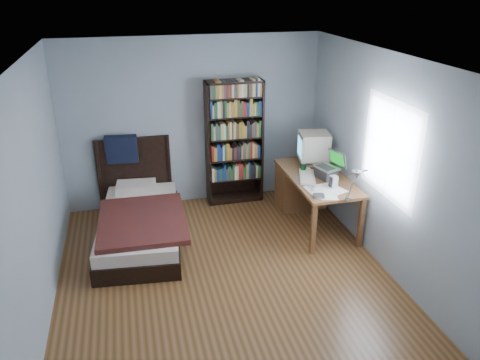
{
  "coord_description": "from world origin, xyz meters",
  "views": [
    {
      "loc": [
        -0.94,
        -4.53,
        3.23
      ],
      "look_at": [
        0.35,
        0.62,
        0.92
      ],
      "focal_mm": 35.0,
      "sensor_mm": 36.0,
      "label": 1
    }
  ],
  "objects": [
    {
      "name": "room",
      "position": [
        0.03,
        -0.0,
        1.25
      ],
      "size": [
        4.2,
        4.24,
        2.5
      ],
      "color": "#513617",
      "rests_on": "ground"
    },
    {
      "name": "desk",
      "position": [
        1.5,
        1.33,
        0.41
      ],
      "size": [
        0.75,
        1.55,
        0.73
      ],
      "color": "brown",
      "rests_on": "floor"
    },
    {
      "name": "crt_monitor",
      "position": [
        1.6,
        1.33,
        1.0
      ],
      "size": [
        0.49,
        0.45,
        0.49
      ],
      "color": "beige",
      "rests_on": "desk"
    },
    {
      "name": "laptop",
      "position": [
        1.61,
        0.82,
        0.84
      ],
      "size": [
        0.39,
        0.37,
        0.38
      ],
      "color": "#2D2D30",
      "rests_on": "desk"
    },
    {
      "name": "desk_lamp",
      "position": [
        1.47,
        -0.2,
        1.18
      ],
      "size": [
        0.21,
        0.47,
        0.55
      ],
      "color": "#99999E",
      "rests_on": "desk"
    },
    {
      "name": "keyboard",
      "position": [
        1.35,
        0.88,
        0.75
      ],
      "size": [
        0.35,
        0.54,
        0.05
      ],
      "primitive_type": "cube",
      "rotation": [
        0.0,
        0.07,
        -0.32
      ],
      "color": "#B8B299",
      "rests_on": "desk"
    },
    {
      "name": "speaker",
      "position": [
        1.56,
        0.5,
        0.81
      ],
      "size": [
        0.09,
        0.09,
        0.16
      ],
      "primitive_type": "cube",
      "rotation": [
        0.0,
        0.0,
        0.15
      ],
      "color": "#99999B",
      "rests_on": "desk"
    },
    {
      "name": "soda_can",
      "position": [
        1.37,
        1.09,
        0.8
      ],
      "size": [
        0.07,
        0.07,
        0.13
      ],
      "primitive_type": "cylinder",
      "color": "#07340D",
      "rests_on": "desk"
    },
    {
      "name": "mouse",
      "position": [
        1.47,
        1.14,
        0.75
      ],
      "size": [
        0.06,
        0.1,
        0.03
      ],
      "primitive_type": "ellipsoid",
      "color": "silver",
      "rests_on": "desk"
    },
    {
      "name": "phone_silver",
      "position": [
        1.28,
        0.59,
        0.74
      ],
      "size": [
        0.1,
        0.12,
        0.02
      ],
      "primitive_type": "cube",
      "rotation": [
        0.0,
        0.0,
        0.51
      ],
      "color": "#B2B1B6",
      "rests_on": "desk"
    },
    {
      "name": "phone_grey",
      "position": [
        1.27,
        0.47,
        0.74
      ],
      "size": [
        0.05,
        0.09,
        0.02
      ],
      "primitive_type": "cube",
      "rotation": [
        0.0,
        0.0,
        -0.19
      ],
      "color": "#99999B",
      "rests_on": "desk"
    },
    {
      "name": "external_drive",
      "position": [
        1.27,
        0.28,
        0.74
      ],
      "size": [
        0.16,
        0.16,
        0.03
      ],
      "primitive_type": "cube",
      "rotation": [
        0.0,
        0.0,
        -0.28
      ],
      "color": "#99999B",
      "rests_on": "desk"
    },
    {
      "name": "bookshelf",
      "position": [
        0.59,
        1.94,
        0.94
      ],
      "size": [
        0.84,
        0.3,
        1.88
      ],
      "color": "black",
      "rests_on": "floor"
    },
    {
      "name": "bed",
      "position": [
        -0.91,
        1.13,
        0.26
      ],
      "size": [
        1.21,
        2.14,
        1.16
      ],
      "color": "black",
      "rests_on": "floor"
    }
  ]
}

